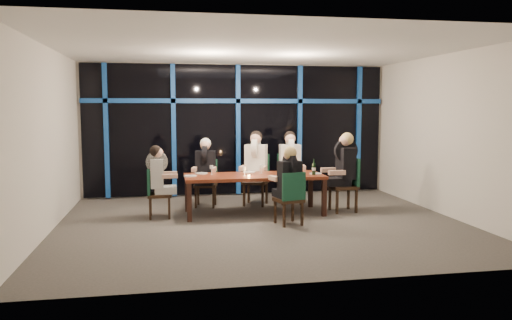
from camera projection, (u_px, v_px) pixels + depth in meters
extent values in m
plane|color=#56514B|center=(262.00, 223.00, 8.69)|extent=(7.00, 7.00, 0.00)
cube|color=silver|center=(237.00, 130.00, 11.47)|extent=(7.00, 0.04, 3.00)
cube|color=silver|center=(313.00, 153.00, 5.60)|extent=(7.00, 0.04, 3.00)
cube|color=silver|center=(46.00, 140.00, 7.91)|extent=(0.04, 6.00, 3.00)
cube|color=silver|center=(449.00, 135.00, 9.16)|extent=(0.04, 6.00, 3.00)
cube|color=white|center=(262.00, 48.00, 8.38)|extent=(7.00, 6.00, 0.04)
cube|color=black|center=(238.00, 130.00, 11.41)|extent=(6.86, 0.04, 2.94)
cube|color=#134394|center=(106.00, 131.00, 10.85)|extent=(0.10, 0.10, 2.94)
cube|color=#134394|center=(174.00, 131.00, 11.10)|extent=(0.10, 0.10, 2.94)
cube|color=#134394|center=(238.00, 130.00, 11.36)|extent=(0.10, 0.10, 2.94)
cube|color=#134394|center=(300.00, 130.00, 11.62)|extent=(0.10, 0.10, 2.94)
cube|color=#134394|center=(358.00, 129.00, 11.88)|extent=(0.10, 0.10, 2.94)
cube|color=#134394|center=(238.00, 101.00, 11.29)|extent=(6.86, 0.10, 0.10)
cube|color=#FF2D14|center=(282.00, 102.00, 11.84)|extent=(0.60, 0.05, 0.35)
cube|color=maroon|center=(254.00, 176.00, 9.40)|extent=(2.60, 1.00, 0.06)
cube|color=black|center=(189.00, 202.00, 8.79)|extent=(0.08, 0.08, 0.69)
cube|color=black|center=(324.00, 198.00, 9.23)|extent=(0.08, 0.08, 0.69)
cube|color=black|center=(187.00, 194.00, 9.65)|extent=(0.08, 0.08, 0.69)
cube|color=black|center=(311.00, 190.00, 10.09)|extent=(0.08, 0.08, 0.69)
cube|color=black|center=(206.00, 185.00, 10.13)|extent=(0.52, 0.52, 0.06)
cube|color=#184F35|center=(207.00, 171.00, 10.30)|extent=(0.44, 0.14, 0.49)
cube|color=black|center=(196.00, 198.00, 9.98)|extent=(0.05, 0.05, 0.41)
cube|color=black|center=(213.00, 198.00, 9.97)|extent=(0.05, 0.05, 0.41)
cube|color=black|center=(198.00, 195.00, 10.33)|extent=(0.05, 0.05, 0.41)
cube|color=black|center=(215.00, 195.00, 10.33)|extent=(0.05, 0.05, 0.41)
cube|color=black|center=(255.00, 182.00, 10.29)|extent=(0.64, 0.64, 0.06)
cube|color=#184F35|center=(258.00, 167.00, 10.46)|extent=(0.47, 0.24, 0.54)
cube|color=black|center=(244.00, 195.00, 10.17)|extent=(0.06, 0.06, 0.45)
cube|color=black|center=(263.00, 196.00, 10.08)|extent=(0.06, 0.06, 0.45)
cube|color=black|center=(249.00, 192.00, 10.54)|extent=(0.06, 0.06, 0.45)
cube|color=black|center=(267.00, 193.00, 10.46)|extent=(0.06, 0.06, 0.45)
cube|color=black|center=(290.00, 181.00, 10.48)|extent=(0.51, 0.51, 0.06)
cube|color=#184F35|center=(288.00, 166.00, 10.66)|extent=(0.48, 0.08, 0.53)
cube|color=black|center=(283.00, 194.00, 10.30)|extent=(0.05, 0.05, 0.45)
cube|color=black|center=(301.00, 194.00, 10.34)|extent=(0.05, 0.05, 0.45)
cube|color=black|center=(280.00, 191.00, 10.68)|extent=(0.05, 0.05, 0.45)
cube|color=black|center=(297.00, 191.00, 10.72)|extent=(0.05, 0.05, 0.45)
cube|color=black|center=(160.00, 195.00, 9.10)|extent=(0.42, 0.42, 0.06)
cube|color=#184F35|center=(149.00, 182.00, 9.04)|extent=(0.05, 0.42, 0.47)
cube|color=black|center=(169.00, 209.00, 8.99)|extent=(0.04, 0.04, 0.39)
cube|color=black|center=(169.00, 205.00, 9.32)|extent=(0.04, 0.04, 0.39)
cube|color=black|center=(150.00, 209.00, 8.93)|extent=(0.04, 0.04, 0.39)
cube|color=black|center=(151.00, 206.00, 9.26)|extent=(0.04, 0.04, 0.39)
cube|color=black|center=(343.00, 187.00, 9.65)|extent=(0.50, 0.50, 0.06)
cube|color=#184F35|center=(354.00, 172.00, 9.66)|extent=(0.07, 0.49, 0.54)
cube|color=black|center=(330.00, 199.00, 9.82)|extent=(0.04, 0.04, 0.45)
cube|color=black|center=(337.00, 202.00, 9.44)|extent=(0.04, 0.04, 0.45)
cube|color=black|center=(348.00, 198.00, 9.90)|extent=(0.04, 0.04, 0.45)
cube|color=black|center=(356.00, 201.00, 9.52)|extent=(0.04, 0.04, 0.45)
cube|color=black|center=(289.00, 200.00, 8.58)|extent=(0.52, 0.52, 0.06)
cube|color=#184F35|center=(294.00, 187.00, 8.38)|extent=(0.43, 0.15, 0.48)
cube|color=black|center=(293.00, 210.00, 8.83)|extent=(0.05, 0.05, 0.40)
cube|color=black|center=(275.00, 212.00, 8.69)|extent=(0.05, 0.05, 0.40)
cube|color=black|center=(302.00, 214.00, 8.51)|extent=(0.05, 0.05, 0.40)
cube|color=black|center=(284.00, 216.00, 8.38)|extent=(0.05, 0.05, 0.40)
cube|color=black|center=(205.00, 181.00, 10.00)|extent=(0.43, 0.48, 0.14)
cube|color=black|center=(206.00, 164.00, 10.12)|extent=(0.43, 0.31, 0.55)
cylinder|color=black|center=(205.00, 154.00, 10.10)|extent=(0.18, 0.42, 0.41)
sphere|color=tan|center=(205.00, 145.00, 10.06)|extent=(0.21, 0.21, 0.21)
sphere|color=silver|center=(205.00, 144.00, 10.10)|extent=(0.23, 0.23, 0.23)
cube|color=tan|center=(194.00, 169.00, 9.90)|extent=(0.14, 0.30, 0.08)
cube|color=tan|center=(214.00, 169.00, 9.89)|extent=(0.14, 0.30, 0.08)
cube|color=silver|center=(254.00, 177.00, 10.15)|extent=(0.54, 0.57, 0.15)
cube|color=silver|center=(256.00, 159.00, 10.28)|extent=(0.50, 0.41, 0.60)
cylinder|color=silver|center=(256.00, 148.00, 10.25)|extent=(0.28, 0.46, 0.45)
sphere|color=tan|center=(256.00, 138.00, 10.21)|extent=(0.23, 0.23, 0.23)
sphere|color=black|center=(256.00, 137.00, 10.25)|extent=(0.25, 0.25, 0.25)
cube|color=tan|center=(243.00, 168.00, 10.09)|extent=(0.21, 0.33, 0.09)
cube|color=tan|center=(264.00, 169.00, 10.00)|extent=(0.21, 0.33, 0.09)
cube|color=silver|center=(291.00, 176.00, 10.35)|extent=(0.41, 0.47, 0.15)
cube|color=silver|center=(290.00, 159.00, 10.48)|extent=(0.44, 0.28, 0.60)
cylinder|color=silver|center=(290.00, 148.00, 10.45)|extent=(0.13, 0.45, 0.45)
sphere|color=tan|center=(290.00, 139.00, 10.41)|extent=(0.22, 0.22, 0.22)
sphere|color=black|center=(290.00, 137.00, 10.45)|extent=(0.25, 0.25, 0.25)
cube|color=tan|center=(282.00, 167.00, 10.21)|extent=(0.11, 0.32, 0.09)
cube|color=tan|center=(302.00, 167.00, 10.26)|extent=(0.11, 0.32, 0.09)
cube|color=black|center=(166.00, 190.00, 9.11)|extent=(0.39, 0.34, 0.13)
cube|color=black|center=(157.00, 173.00, 9.05)|extent=(0.23, 0.38, 0.52)
cylinder|color=black|center=(157.00, 162.00, 9.03)|extent=(0.39, 0.09, 0.39)
sphere|color=tan|center=(158.00, 153.00, 9.02)|extent=(0.20, 0.20, 0.20)
sphere|color=black|center=(156.00, 151.00, 9.01)|extent=(0.22, 0.22, 0.22)
cube|color=tan|center=(170.00, 176.00, 8.92)|extent=(0.28, 0.08, 0.07)
cube|color=tan|center=(170.00, 174.00, 9.28)|extent=(0.28, 0.08, 0.07)
cube|color=black|center=(337.00, 181.00, 9.61)|extent=(0.46, 0.40, 0.15)
cube|color=black|center=(346.00, 163.00, 9.61)|extent=(0.27, 0.44, 0.60)
cylinder|color=black|center=(346.00, 151.00, 9.58)|extent=(0.46, 0.12, 0.45)
sphere|color=tan|center=(345.00, 141.00, 9.56)|extent=(0.23, 0.23, 0.23)
sphere|color=tan|center=(347.00, 139.00, 9.56)|extent=(0.25, 0.25, 0.25)
cube|color=tan|center=(329.00, 170.00, 9.78)|extent=(0.33, 0.10, 0.09)
cube|color=tan|center=(337.00, 173.00, 9.36)|extent=(0.33, 0.10, 0.09)
cube|color=black|center=(286.00, 193.00, 8.67)|extent=(0.43, 0.47, 0.13)
cube|color=black|center=(290.00, 177.00, 8.50)|extent=(0.42, 0.31, 0.53)
cylinder|color=black|center=(290.00, 164.00, 8.48)|extent=(0.19, 0.41, 0.40)
sphere|color=tan|center=(289.00, 154.00, 8.48)|extent=(0.20, 0.20, 0.20)
sphere|color=tan|center=(290.00, 153.00, 8.44)|extent=(0.22, 0.22, 0.22)
cube|color=tan|center=(293.00, 177.00, 8.79)|extent=(0.14, 0.30, 0.08)
cube|color=tan|center=(274.00, 178.00, 8.64)|extent=(0.14, 0.30, 0.08)
cylinder|color=white|center=(202.00, 173.00, 9.54)|extent=(0.24, 0.24, 0.01)
cylinder|color=white|center=(249.00, 172.00, 9.72)|extent=(0.24, 0.24, 0.01)
cylinder|color=white|center=(295.00, 171.00, 9.90)|extent=(0.24, 0.24, 0.01)
cylinder|color=white|center=(190.00, 176.00, 9.17)|extent=(0.24, 0.24, 0.01)
cylinder|color=white|center=(316.00, 174.00, 9.50)|extent=(0.24, 0.24, 0.01)
cylinder|color=white|center=(274.00, 177.00, 9.05)|extent=(0.24, 0.24, 0.01)
cylinder|color=black|center=(314.00, 169.00, 9.37)|extent=(0.07, 0.07, 0.22)
cylinder|color=black|center=(314.00, 161.00, 9.35)|extent=(0.03, 0.03, 0.08)
cylinder|color=silver|center=(314.00, 169.00, 9.37)|extent=(0.07, 0.07, 0.06)
cylinder|color=silver|center=(293.00, 170.00, 9.36)|extent=(0.10, 0.10, 0.18)
cylinder|color=silver|center=(295.00, 169.00, 9.37)|extent=(0.01, 0.01, 0.13)
cylinder|color=#F8A34A|center=(249.00, 176.00, 9.14)|extent=(0.05, 0.05, 0.03)
cylinder|color=silver|center=(244.00, 176.00, 9.25)|extent=(0.06, 0.06, 0.01)
cylinder|color=silver|center=(244.00, 173.00, 9.24)|extent=(0.01, 0.01, 0.10)
cylinder|color=silver|center=(244.00, 168.00, 9.23)|extent=(0.07, 0.07, 0.07)
cylinder|color=silver|center=(261.00, 173.00, 9.60)|extent=(0.06, 0.06, 0.01)
cylinder|color=silver|center=(261.00, 170.00, 9.60)|extent=(0.01, 0.01, 0.10)
cylinder|color=silver|center=(261.00, 166.00, 9.59)|extent=(0.07, 0.07, 0.07)
cylinder|color=silver|center=(280.00, 175.00, 9.40)|extent=(0.07, 0.07, 0.01)
cylinder|color=silver|center=(280.00, 172.00, 9.39)|extent=(0.01, 0.01, 0.10)
cylinder|color=silver|center=(281.00, 167.00, 9.38)|extent=(0.07, 0.07, 0.07)
cylinder|color=silver|center=(212.00, 174.00, 9.45)|extent=(0.06, 0.06, 0.01)
cylinder|color=silver|center=(212.00, 171.00, 9.44)|extent=(0.01, 0.01, 0.10)
cylinder|color=silver|center=(211.00, 167.00, 9.43)|extent=(0.07, 0.07, 0.07)
cylinder|color=silver|center=(296.00, 172.00, 9.75)|extent=(0.07, 0.07, 0.01)
cylinder|color=silver|center=(296.00, 169.00, 9.74)|extent=(0.01, 0.01, 0.11)
cylinder|color=silver|center=(297.00, 165.00, 9.73)|extent=(0.07, 0.07, 0.08)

